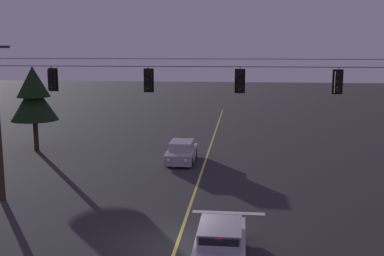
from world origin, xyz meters
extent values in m
plane|color=#28282B|center=(0.00, 0.00, 0.00)|extent=(180.00, 180.00, 0.00)
cube|color=#D1C64C|center=(0.00, 10.60, 0.00)|extent=(0.14, 60.00, 0.01)
cube|color=silver|center=(1.90, 4.00, 0.00)|extent=(3.40, 0.36, 0.01)
cylinder|color=black|center=(0.00, 4.60, 6.78)|extent=(19.18, 0.03, 0.03)
cylinder|color=black|center=(0.00, 4.60, 7.13)|extent=(19.18, 0.02, 0.02)
cylinder|color=black|center=(-6.65, 4.60, 6.69)|extent=(0.04, 0.04, 0.18)
cube|color=black|center=(-6.65, 4.60, 6.12)|extent=(0.32, 0.26, 0.96)
cube|color=black|center=(-6.65, 4.74, 6.12)|extent=(0.48, 0.03, 1.12)
sphere|color=#380A0A|center=(-6.65, 4.44, 6.41)|extent=(0.17, 0.17, 0.17)
cylinder|color=black|center=(-6.65, 4.40, 6.45)|extent=(0.20, 0.10, 0.20)
sphere|color=#3D280A|center=(-6.65, 4.44, 6.12)|extent=(0.17, 0.17, 0.17)
cylinder|color=black|center=(-6.65, 4.40, 6.16)|extent=(0.20, 0.10, 0.20)
sphere|color=#1ED83F|center=(-6.65, 4.44, 5.83)|extent=(0.17, 0.17, 0.17)
cylinder|color=black|center=(-6.65, 4.40, 5.87)|extent=(0.20, 0.10, 0.20)
cylinder|color=black|center=(-1.96, 4.60, 6.69)|extent=(0.04, 0.04, 0.18)
cube|color=black|center=(-1.96, 4.60, 6.12)|extent=(0.32, 0.26, 0.96)
cube|color=black|center=(-1.96, 4.74, 6.12)|extent=(0.48, 0.03, 1.12)
sphere|color=#380A0A|center=(-1.96, 4.44, 6.41)|extent=(0.17, 0.17, 0.17)
cylinder|color=black|center=(-1.96, 4.40, 6.45)|extent=(0.20, 0.10, 0.20)
sphere|color=#3D280A|center=(-1.96, 4.44, 6.12)|extent=(0.17, 0.17, 0.17)
cylinder|color=black|center=(-1.96, 4.40, 6.16)|extent=(0.20, 0.10, 0.20)
sphere|color=#1ED83F|center=(-1.96, 4.44, 5.83)|extent=(0.17, 0.17, 0.17)
cylinder|color=black|center=(-1.96, 4.40, 5.87)|extent=(0.20, 0.10, 0.20)
cylinder|color=black|center=(2.32, 4.60, 6.69)|extent=(0.04, 0.04, 0.18)
cube|color=black|center=(2.32, 4.60, 6.12)|extent=(0.32, 0.26, 0.96)
cube|color=black|center=(2.32, 4.74, 6.12)|extent=(0.48, 0.03, 1.12)
sphere|color=#380A0A|center=(2.32, 4.44, 6.41)|extent=(0.17, 0.17, 0.17)
cylinder|color=black|center=(2.32, 4.40, 6.45)|extent=(0.20, 0.10, 0.20)
sphere|color=#3D280A|center=(2.32, 4.44, 6.12)|extent=(0.17, 0.17, 0.17)
cylinder|color=black|center=(2.32, 4.40, 6.16)|extent=(0.20, 0.10, 0.20)
sphere|color=#1ED83F|center=(2.32, 4.44, 5.83)|extent=(0.17, 0.17, 0.17)
cylinder|color=black|center=(2.32, 4.40, 5.87)|extent=(0.20, 0.10, 0.20)
cylinder|color=black|center=(6.70, 4.60, 6.69)|extent=(0.04, 0.04, 0.18)
cube|color=black|center=(6.70, 4.60, 6.12)|extent=(0.32, 0.26, 0.96)
cube|color=black|center=(6.70, 4.74, 6.12)|extent=(0.48, 0.03, 1.12)
sphere|color=#380A0A|center=(6.70, 4.44, 6.41)|extent=(0.17, 0.17, 0.17)
cylinder|color=black|center=(6.70, 4.40, 6.45)|extent=(0.20, 0.10, 0.20)
sphere|color=#3D280A|center=(6.70, 4.44, 6.12)|extent=(0.17, 0.17, 0.17)
cylinder|color=black|center=(6.70, 4.40, 6.16)|extent=(0.20, 0.10, 0.20)
sphere|color=#1ED83F|center=(6.70, 4.44, 5.83)|extent=(0.17, 0.17, 0.17)
cylinder|color=black|center=(6.70, 4.40, 5.87)|extent=(0.20, 0.10, 0.20)
cube|color=#A5A5AD|center=(1.76, -0.90, 0.51)|extent=(1.80, 4.30, 0.68)
cube|color=#A5A5AD|center=(1.76, -1.02, 1.12)|extent=(1.51, 2.15, 0.54)
cube|color=black|center=(1.76, -0.08, 1.12)|extent=(1.40, 0.21, 0.48)
cube|color=black|center=(1.76, -2.08, 1.12)|extent=(1.37, 0.18, 0.46)
cylinder|color=black|center=(0.97, 0.43, 0.32)|extent=(0.22, 0.64, 0.64)
cylinder|color=black|center=(2.55, 0.43, 0.32)|extent=(0.22, 0.64, 0.64)
cube|color=red|center=(1.76, -2.19, 1.35)|extent=(0.24, 0.04, 0.06)
cube|color=#A5A5AD|center=(-1.61, 13.67, 0.51)|extent=(1.80, 4.30, 0.68)
cube|color=#A5A5AD|center=(-1.61, 13.79, 1.12)|extent=(1.51, 2.15, 0.54)
cube|color=black|center=(-1.61, 12.85, 1.12)|extent=(1.40, 0.21, 0.48)
cube|color=black|center=(-1.61, 14.85, 1.12)|extent=(1.37, 0.18, 0.46)
cylinder|color=black|center=(-0.82, 12.33, 0.32)|extent=(0.22, 0.64, 0.64)
cylinder|color=black|center=(-2.41, 12.33, 0.32)|extent=(0.22, 0.64, 0.64)
cylinder|color=black|center=(-0.82, 15.00, 0.32)|extent=(0.22, 0.64, 0.64)
cylinder|color=black|center=(-2.41, 15.00, 0.32)|extent=(0.22, 0.64, 0.64)
sphere|color=white|center=(-1.06, 11.50, 0.57)|extent=(0.20, 0.20, 0.20)
sphere|color=white|center=(-2.17, 11.50, 0.57)|extent=(0.20, 0.20, 0.20)
cylinder|color=#332316|center=(-12.94, 15.80, 1.29)|extent=(0.36, 0.36, 2.59)
cone|color=black|center=(-12.94, 15.80, 3.72)|extent=(3.49, 3.49, 2.79)
cone|color=black|center=(-12.94, 15.80, 5.20)|extent=(2.44, 2.44, 2.27)
camera|label=1|loc=(2.46, -16.61, 7.59)|focal=43.00mm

